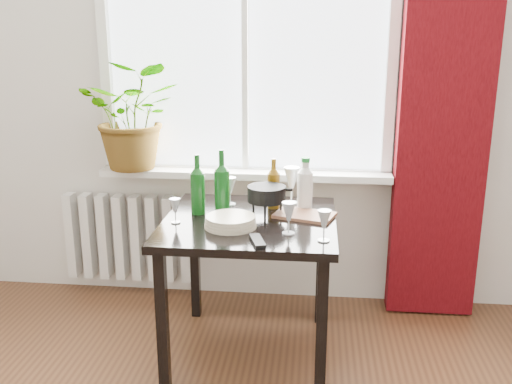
# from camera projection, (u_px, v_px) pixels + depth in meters

# --- Properties ---
(window) EXTENTS (1.72, 0.08, 1.62)m
(window) POSITION_uv_depth(u_px,v_px,m) (245.00, 39.00, 3.25)
(window) COLOR white
(window) RESTS_ON ground
(windowsill) EXTENTS (1.72, 0.20, 0.04)m
(windowsill) POSITION_uv_depth(u_px,v_px,m) (245.00, 173.00, 3.39)
(windowsill) COLOR white
(windowsill) RESTS_ON ground
(curtain) EXTENTS (0.50, 0.12, 2.56)m
(curtain) POSITION_uv_depth(u_px,v_px,m) (446.00, 96.00, 3.13)
(curtain) COLOR #3B0509
(curtain) RESTS_ON ground
(radiator) EXTENTS (0.80, 0.10, 0.55)m
(radiator) POSITION_uv_depth(u_px,v_px,m) (129.00, 237.00, 3.62)
(radiator) COLOR silver
(radiator) RESTS_ON ground
(table) EXTENTS (0.85, 0.85, 0.74)m
(table) POSITION_uv_depth(u_px,v_px,m) (250.00, 236.00, 2.86)
(table) COLOR black
(table) RESTS_ON ground
(potted_plant) EXTENTS (0.59, 0.51, 0.64)m
(potted_plant) POSITION_uv_depth(u_px,v_px,m) (135.00, 116.00, 3.35)
(potted_plant) COLOR #217D22
(potted_plant) RESTS_ON windowsill
(wine_bottle_left) EXTENTS (0.08, 0.08, 0.31)m
(wine_bottle_left) POSITION_uv_depth(u_px,v_px,m) (198.00, 184.00, 2.88)
(wine_bottle_left) COLOR #0C4210
(wine_bottle_left) RESTS_ON table
(wine_bottle_right) EXTENTS (0.10, 0.10, 0.34)m
(wine_bottle_right) POSITION_uv_depth(u_px,v_px,m) (222.00, 181.00, 2.88)
(wine_bottle_right) COLOR #0C4011
(wine_bottle_right) RESTS_ON table
(bottle_amber) EXTENTS (0.09, 0.09, 0.27)m
(bottle_amber) POSITION_uv_depth(u_px,v_px,m) (274.00, 183.00, 2.98)
(bottle_amber) COLOR brown
(bottle_amber) RESTS_ON table
(cleaning_bottle) EXTENTS (0.10, 0.10, 0.28)m
(cleaning_bottle) POSITION_uv_depth(u_px,v_px,m) (305.00, 184.00, 2.95)
(cleaning_bottle) COLOR silver
(cleaning_bottle) RESTS_ON table
(wineglass_front_right) EXTENTS (0.07, 0.07, 0.15)m
(wineglass_front_right) POSITION_uv_depth(u_px,v_px,m) (289.00, 218.00, 2.61)
(wineglass_front_right) COLOR silver
(wineglass_front_right) RESTS_ON table
(wineglass_far_right) EXTENTS (0.08, 0.08, 0.15)m
(wineglass_far_right) POSITION_uv_depth(u_px,v_px,m) (324.00, 225.00, 2.51)
(wineglass_far_right) COLOR #B1B9BE
(wineglass_far_right) RESTS_ON table
(wineglass_back_center) EXTENTS (0.10, 0.10, 0.21)m
(wineglass_back_center) POSITION_uv_depth(u_px,v_px,m) (291.00, 185.00, 3.07)
(wineglass_back_center) COLOR silver
(wineglass_back_center) RESTS_ON table
(wineglass_back_left) EXTENTS (0.07, 0.07, 0.15)m
(wineglass_back_left) POSITION_uv_depth(u_px,v_px,m) (230.00, 191.00, 3.05)
(wineglass_back_left) COLOR silver
(wineglass_back_left) RESTS_ON table
(wineglass_front_left) EXTENTS (0.06, 0.06, 0.12)m
(wineglass_front_left) POSITION_uv_depth(u_px,v_px,m) (175.00, 211.00, 2.76)
(wineglass_front_left) COLOR silver
(wineglass_front_left) RESTS_ON table
(plate_stack) EXTENTS (0.33, 0.33, 0.05)m
(plate_stack) POSITION_uv_depth(u_px,v_px,m) (231.00, 222.00, 2.71)
(plate_stack) COLOR beige
(plate_stack) RESTS_ON table
(fondue_pot) EXTENTS (0.28, 0.27, 0.15)m
(fondue_pot) POSITION_uv_depth(u_px,v_px,m) (267.00, 201.00, 2.88)
(fondue_pot) COLOR black
(fondue_pot) RESTS_ON table
(tv_remote) EXTENTS (0.09, 0.16, 0.02)m
(tv_remote) POSITION_uv_depth(u_px,v_px,m) (257.00, 241.00, 2.51)
(tv_remote) COLOR black
(tv_remote) RESTS_ON table
(cutting_board) EXTENTS (0.33, 0.26, 0.02)m
(cutting_board) POSITION_uv_depth(u_px,v_px,m) (305.00, 215.00, 2.87)
(cutting_board) COLOR brown
(cutting_board) RESTS_ON table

